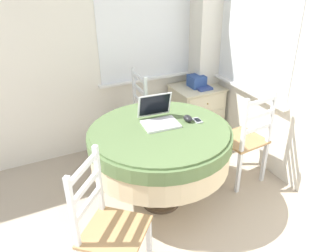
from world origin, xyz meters
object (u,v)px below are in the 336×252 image
laptop (158,117)px  cell_phone (198,120)px  dining_chair_camera_near (108,229)px  dining_chair_near_back_window (130,119)px  dining_chair_near_right_window (245,140)px  storage_box (197,81)px  book_on_cabinet (201,87)px  round_dining_table (160,144)px  computer_mouse (188,119)px  corner_cabinet (196,112)px

laptop → cell_phone: (0.31, -0.13, -0.05)m
dining_chair_camera_near → dining_chair_near_back_window: bearing=64.0°
dining_chair_near_back_window → laptop: bearing=-91.3°
dining_chair_near_right_window → storage_box: dining_chair_near_right_window is taller
laptop → book_on_cabinet: (0.93, 0.79, -0.15)m
dining_chair_camera_near → book_on_cabinet: bearing=42.2°
round_dining_table → storage_box: 1.34m
storage_box → book_on_cabinet: size_ratio=0.75×
dining_chair_near_right_window → book_on_cabinet: (0.09, 0.96, 0.21)m
dining_chair_near_right_window → book_on_cabinet: 0.99m
round_dining_table → dining_chair_near_right_window: size_ratio=1.24×
round_dining_table → dining_chair_near_back_window: dining_chair_near_back_window is taller
computer_mouse → book_on_cabinet: (0.70, 0.88, -0.12)m
corner_cabinet → dining_chair_near_right_window: bearing=-93.4°
book_on_cabinet → computer_mouse: bearing=-128.3°
storage_box → cell_phone: bearing=-121.1°
laptop → book_on_cabinet: 1.23m
laptop → storage_box: (0.90, 0.85, -0.09)m
laptop → corner_cabinet: bearing=42.8°
corner_cabinet → dining_chair_camera_near: bearing=-136.4°
cell_phone → laptop: bearing=158.3°
laptop → corner_cabinet: laptop is taller
dining_chair_near_back_window → dining_chair_near_right_window: 1.25m
computer_mouse → storage_box: 1.15m
cell_phone → dining_chair_near_back_window: dining_chair_near_back_window is taller
cell_phone → storage_box: bearing=58.9°
dining_chair_camera_near → book_on_cabinet: size_ratio=3.90×
cell_phone → computer_mouse: bearing=157.9°
laptop → corner_cabinet: size_ratio=0.48×
computer_mouse → book_on_cabinet: 1.13m
dining_chair_near_right_window → corner_cabinet: dining_chair_near_right_window is taller
round_dining_table → dining_chair_camera_near: (-0.66, -0.58, -0.16)m
cell_phone → dining_chair_camera_near: 1.20m
dining_chair_near_back_window → storage_box: 0.93m
round_dining_table → corner_cabinet: size_ratio=1.83×
computer_mouse → dining_chair_near_back_window: 0.95m
cell_phone → dining_chair_near_right_window: size_ratio=0.11×
round_dining_table → book_on_cabinet: bearing=42.7°
computer_mouse → corner_cabinet: 1.24m
computer_mouse → corner_cabinet: size_ratio=0.16×
dining_chair_camera_near → book_on_cabinet: 2.21m
round_dining_table → cell_phone: 0.38m
laptop → dining_chair_camera_near: size_ratio=0.33×
computer_mouse → laptop: bearing=158.4°
storage_box → laptop: bearing=-136.8°
book_on_cabinet → dining_chair_near_right_window: bearing=-95.4°
storage_box → book_on_cabinet: (0.03, -0.06, -0.06)m
corner_cabinet → book_on_cabinet: (0.03, -0.05, 0.34)m
computer_mouse → dining_chair_camera_near: (-0.93, -0.59, -0.34)m
round_dining_table → computer_mouse: 0.32m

